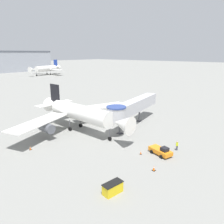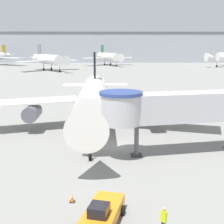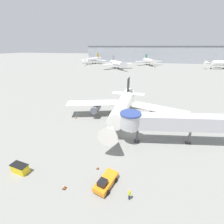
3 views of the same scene
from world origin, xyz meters
The scene contains 9 objects.
ground_plane centered at (0.00, 0.00, 0.00)m, with size 800.00×800.00×0.00m, color gray.
main_airplane centered at (-2.67, 5.21, 4.10)m, with size 32.25×26.04×9.70m.
jet_bridge centered at (7.57, -1.90, 4.74)m, with size 21.79×6.83×6.43m.
pushback_tug_orange centered at (-1.47, -14.78, 0.72)m, with size 2.88×4.50×1.65m.
traffic_cone_near_nose centered at (-3.60, -12.09, 0.30)m, with size 0.38×0.38×0.63m.
ground_crew_marshaller centered at (2.00, -16.09, 1.01)m, with size 0.36×0.38×1.75m.
background_jet_gray_tail centered at (-24.30, 101.54, 4.82)m, with size 24.10×25.17×11.00m.
background_jet_green_tail centered at (1.57, 136.45, 4.70)m, with size 26.63×27.99×10.71m.
terminal_building centered at (10.11, 175.00, 9.38)m, with size 171.27×23.80×18.75m.
Camera 2 is at (-1.38, -32.01, 10.67)m, focal length 50.00 mm.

